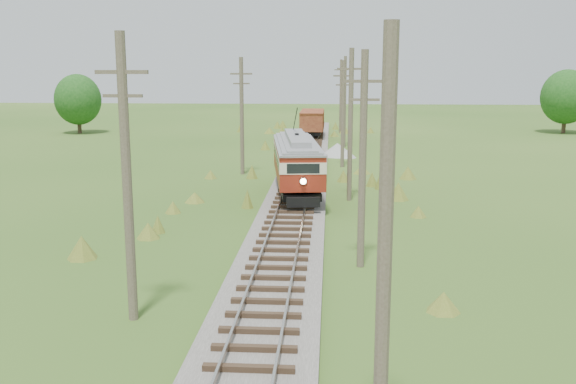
{
  "coord_description": "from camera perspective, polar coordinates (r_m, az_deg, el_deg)",
  "views": [
    {
      "loc": [
        2.02,
        -7.01,
        7.99
      ],
      "look_at": [
        0.0,
        23.54,
        1.94
      ],
      "focal_mm": 40.0,
      "sensor_mm": 36.0,
      "label": 1
    }
  ],
  "objects": [
    {
      "name": "railbed_main",
      "position": [
        41.79,
        0.95,
        0.42
      ],
      "size": [
        3.6,
        96.0,
        0.57
      ],
      "color": "#605B54",
      "rests_on": "ground"
    },
    {
      "name": "streetcar",
      "position": [
        39.12,
        0.79,
        2.94
      ],
      "size": [
        3.77,
        11.04,
        4.99
      ],
      "rotation": [
        0.0,
        0.0,
        0.12
      ],
      "color": "black",
      "rests_on": "ground"
    },
    {
      "name": "gondola",
      "position": [
        71.25,
        2.16,
        6.3
      ],
      "size": [
        2.51,
        7.68,
        2.55
      ],
      "rotation": [
        0.0,
        0.0,
        -0.0
      ],
      "color": "black",
      "rests_on": "ground"
    },
    {
      "name": "gravel_pile",
      "position": [
        57.63,
        4.54,
        3.73
      ],
      "size": [
        3.25,
        3.44,
        1.18
      ],
      "color": "gray",
      "rests_on": "ground"
    },
    {
      "name": "utility_pole_r_1",
      "position": [
        12.58,
        8.58,
        -5.53
      ],
      "size": [
        0.3,
        0.3,
        8.8
      ],
      "color": "brown",
      "rests_on": "ground"
    },
    {
      "name": "utility_pole_r_2",
      "position": [
        25.29,
        6.65,
        3.0
      ],
      "size": [
        1.6,
        0.3,
        8.6
      ],
      "color": "brown",
      "rests_on": "ground"
    },
    {
      "name": "utility_pole_r_3",
      "position": [
        38.17,
        5.57,
        6.07
      ],
      "size": [
        1.6,
        0.3,
        9.0
      ],
      "color": "brown",
      "rests_on": "ground"
    },
    {
      "name": "utility_pole_r_4",
      "position": [
        51.15,
        4.91,
        7.02
      ],
      "size": [
        1.6,
        0.3,
        8.4
      ],
      "color": "brown",
      "rests_on": "ground"
    },
    {
      "name": "utility_pole_r_5",
      "position": [
        64.11,
        5.06,
        8.08
      ],
      "size": [
        1.6,
        0.3,
        8.9
      ],
      "color": "brown",
      "rests_on": "ground"
    },
    {
      "name": "utility_pole_r_6",
      "position": [
        77.1,
        4.71,
        8.53
      ],
      "size": [
        1.6,
        0.3,
        8.7
      ],
      "color": "brown",
      "rests_on": "ground"
    },
    {
      "name": "utility_pole_l_a",
      "position": [
        20.28,
        -14.14,
        1.29
      ],
      "size": [
        1.6,
        0.3,
        9.0
      ],
      "color": "brown",
      "rests_on": "ground"
    },
    {
      "name": "utility_pole_l_b",
      "position": [
        47.59,
        -4.13,
        6.85
      ],
      "size": [
        1.6,
        0.3,
        8.6
      ],
      "color": "brown",
      "rests_on": "ground"
    },
    {
      "name": "tree_mid_a",
      "position": [
        80.89,
        -18.18,
        7.81
      ],
      "size": [
        5.46,
        5.46,
        7.03
      ],
      "color": "#38281C",
      "rests_on": "ground"
    },
    {
      "name": "tree_mid_b",
      "position": [
        83.9,
        23.49,
        7.76
      ],
      "size": [
        5.88,
        5.88,
        7.57
      ],
      "color": "#38281C",
      "rests_on": "ground"
    }
  ]
}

